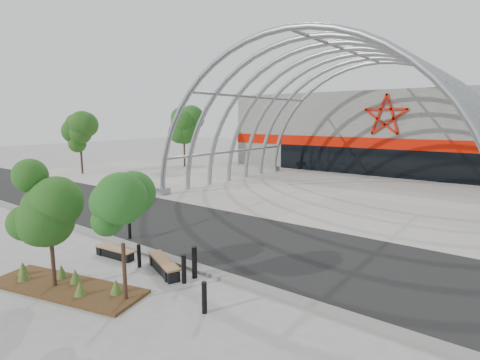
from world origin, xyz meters
TOP-DOWN VIEW (x-y plane):
  - ground at (0.00, 0.00)m, footprint 140.00×140.00m
  - road at (0.00, 3.50)m, footprint 140.00×7.00m
  - forecourt at (0.00, 15.50)m, footprint 60.00×17.00m
  - kerb at (0.00, -0.25)m, footprint 60.00×0.50m
  - arena_building at (0.00, 33.45)m, footprint 34.00×15.24m
  - vault_canopy at (0.00, 15.50)m, footprint 20.80×15.80m
  - planting_bed at (-1.06, -3.95)m, footprint 5.60×2.96m
  - street_tree_0 at (-1.30, -4.15)m, footprint 1.73×1.73m
  - street_tree_1 at (1.27, -3.31)m, footprint 1.50×1.50m
  - bench_0 at (-2.12, -1.37)m, footprint 1.87×0.61m
  - bench_1 at (0.50, -1.15)m, footprint 2.22×1.29m
  - bollard_0 at (-3.56, 0.42)m, footprint 0.14×0.14m
  - bollard_1 at (-0.57, -1.39)m, footprint 0.14×0.14m
  - bollard_2 at (1.73, -1.35)m, footprint 0.16×0.16m
  - bollard_3 at (1.72, -0.83)m, footprint 0.18×0.18m
  - bollard_4 at (3.59, -2.37)m, footprint 0.15×0.15m
  - bg_tree_0 at (-20.00, 20.00)m, footprint 3.00×3.00m
  - bg_tree_2 at (-24.00, 10.00)m, footprint 2.55×2.55m

SIDE VIEW (x-z plane):
  - ground at x=0.00m, z-range 0.00..0.00m
  - road at x=0.00m, z-range 0.00..0.02m
  - vault_canopy at x=0.00m, z-range -10.16..10.20m
  - forecourt at x=0.00m, z-range 0.00..0.04m
  - kerb at x=0.00m, z-range 0.00..0.12m
  - planting_bed at x=-1.06m, z-range -0.15..0.42m
  - bench_0 at x=-2.12m, z-range -0.01..0.38m
  - bench_1 at x=0.50m, z-range -0.01..0.46m
  - bollard_1 at x=-0.57m, z-range 0.00..0.86m
  - bollard_0 at x=-3.56m, z-range 0.00..0.89m
  - bollard_4 at x=3.59m, z-range 0.00..0.93m
  - bollard_2 at x=1.73m, z-range 0.00..0.98m
  - bollard_3 at x=1.72m, z-range 0.00..1.11m
  - street_tree_1 at x=1.27m, z-range 0.78..4.33m
  - street_tree_0 at x=-1.30m, z-range 0.86..4.81m
  - bg_tree_2 at x=-24.00m, z-range 1.17..6.55m
  - arena_building at x=0.00m, z-range -0.01..7.99m
  - bg_tree_0 at x=-20.00m, z-range 1.41..7.86m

